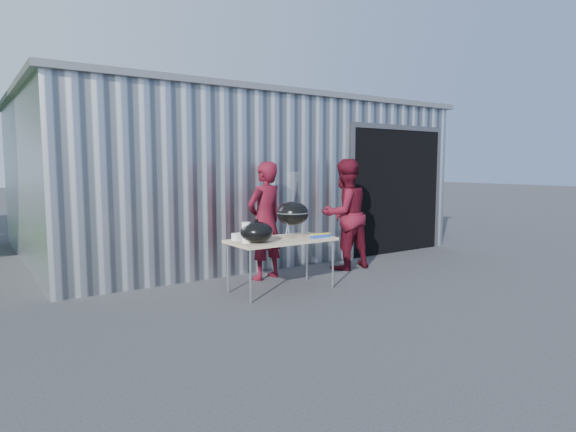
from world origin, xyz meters
TOP-DOWN VIEW (x-y plane):
  - ground at (0.00, 0.00)m, footprint 80.00×80.00m
  - building at (0.92, 4.59)m, footprint 8.20×6.20m
  - folding_table at (-0.37, 0.48)m, footprint 1.50×0.75m
  - kettle_grill at (-0.14, 0.52)m, footprint 0.47×0.47m
  - grill_lid at (-0.84, 0.38)m, footprint 0.44×0.44m
  - paper_towels at (-0.97, 0.43)m, footprint 0.12×0.12m
  - white_tub at (-0.92, 0.68)m, footprint 0.20×0.15m
  - foil_box at (0.14, 0.23)m, footprint 0.32×0.06m
  - person_cook at (-0.17, 1.23)m, footprint 0.75×0.58m
  - person_bystander at (1.36, 1.09)m, footprint 0.93×0.73m

SIDE VIEW (x-z plane):
  - ground at x=0.00m, z-range 0.00..0.00m
  - folding_table at x=-0.37m, z-range 0.33..1.08m
  - foil_box at x=0.14m, z-range 0.75..0.81m
  - white_tub at x=-0.92m, z-range 0.75..0.85m
  - paper_towels at x=-0.97m, z-range 0.75..1.03m
  - grill_lid at x=-0.84m, z-range 0.74..1.05m
  - person_cook at x=-0.17m, z-range 0.00..1.85m
  - person_bystander at x=1.36m, z-range 0.00..1.90m
  - kettle_grill at x=-0.14m, z-range 0.69..1.64m
  - building at x=0.92m, z-range -0.01..3.09m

